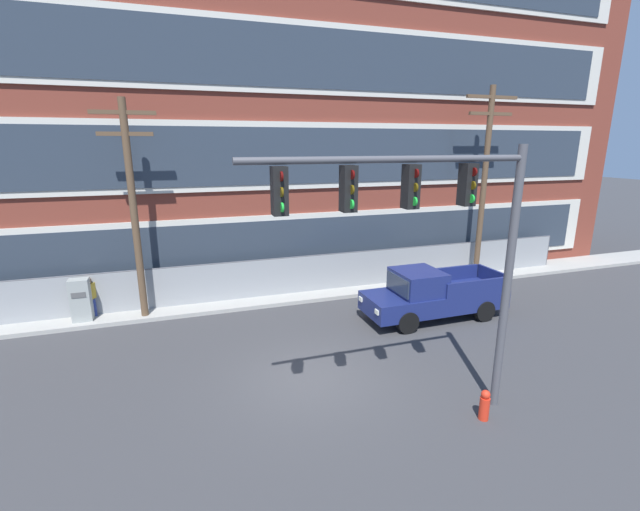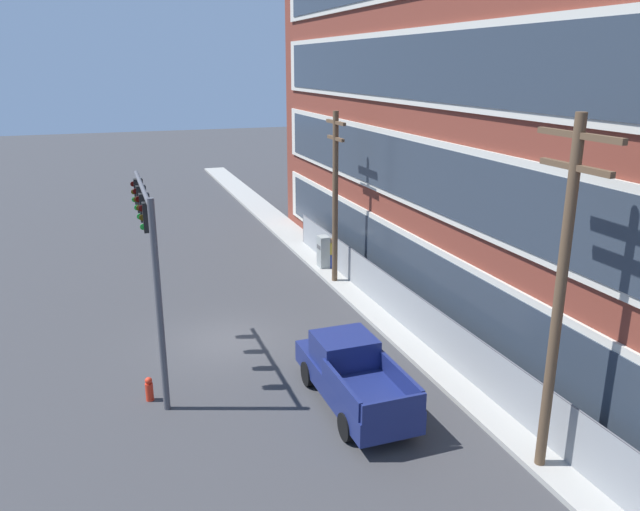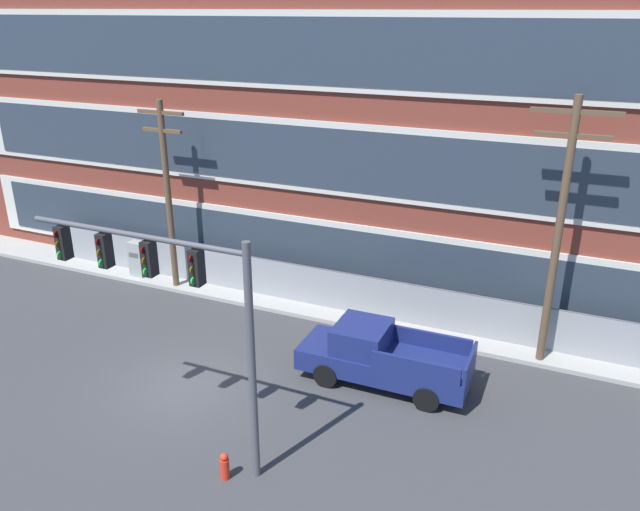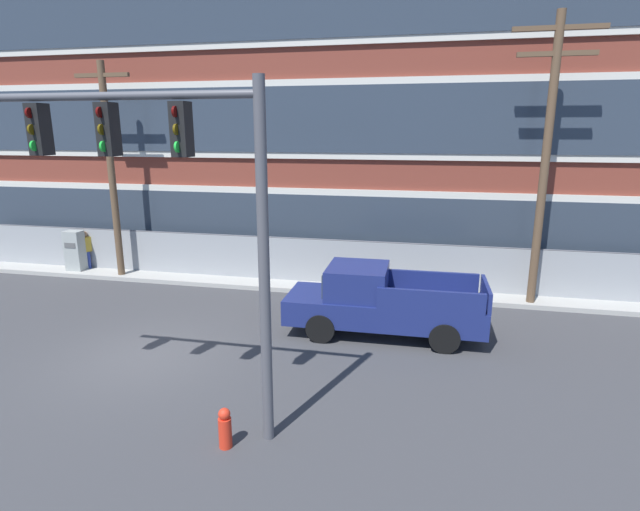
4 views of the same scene
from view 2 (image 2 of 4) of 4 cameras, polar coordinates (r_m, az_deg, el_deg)
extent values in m
plane|color=#38383A|center=(23.94, -8.51, -7.72)|extent=(160.00, 160.00, 0.00)
cube|color=#9E9B93|center=(25.82, 6.21, -5.53)|extent=(80.00, 1.90, 0.16)
cube|color=brown|center=(25.67, 18.79, 15.56)|extent=(37.07, 8.37, 19.33)
cube|color=beige|center=(24.62, 9.27, -1.71)|extent=(34.11, 0.10, 2.78)
cube|color=#2D3844|center=(24.59, 9.15, -1.73)|extent=(32.63, 0.06, 2.32)
cube|color=beige|center=(23.67, 9.72, 7.18)|extent=(34.11, 0.10, 2.78)
cube|color=#2D3844|center=(23.64, 9.59, 7.18)|extent=(32.63, 0.06, 2.32)
cube|color=beige|center=(23.33, 10.21, 16.57)|extent=(34.11, 0.10, 2.78)
cube|color=#2D3844|center=(23.31, 10.08, 16.58)|extent=(32.63, 0.06, 2.32)
cube|color=gray|center=(23.93, 8.52, -5.41)|extent=(26.94, 0.04, 1.77)
cylinder|color=#4C4C51|center=(35.75, -1.51, 2.37)|extent=(0.06, 0.06, 1.77)
cylinder|color=#4C4C51|center=(23.61, 8.61, -3.43)|extent=(26.94, 0.05, 0.05)
cylinder|color=#4C4C51|center=(18.55, -14.49, -4.74)|extent=(0.20, 0.20, 6.48)
cylinder|color=#4C4C51|center=(20.79, -15.93, 5.95)|extent=(6.33, 0.14, 0.14)
cube|color=black|center=(19.16, -15.41, 3.40)|extent=(0.28, 0.32, 0.90)
cylinder|color=#4B0807|center=(19.09, -16.01, 4.16)|extent=(0.04, 0.18, 0.18)
cylinder|color=#503E08|center=(19.15, -15.94, 3.35)|extent=(0.04, 0.18, 0.18)
cylinder|color=green|center=(19.21, -15.88, 2.53)|extent=(0.04, 0.18, 0.18)
cube|color=black|center=(20.50, -15.72, 4.24)|extent=(0.28, 0.32, 0.90)
cylinder|color=#4B0807|center=(20.43, -16.28, 4.96)|extent=(0.04, 0.18, 0.18)
cylinder|color=#503E08|center=(20.49, -16.22, 4.20)|extent=(0.04, 0.18, 0.18)
cylinder|color=green|center=(20.55, -16.16, 3.44)|extent=(0.04, 0.18, 0.18)
cube|color=black|center=(21.84, -15.99, 4.99)|extent=(0.28, 0.32, 0.90)
cylinder|color=#4B0807|center=(21.78, -16.52, 5.66)|extent=(0.04, 0.18, 0.18)
cylinder|color=#503E08|center=(21.83, -16.46, 4.94)|extent=(0.04, 0.18, 0.18)
cylinder|color=green|center=(21.89, -16.40, 4.23)|extent=(0.04, 0.18, 0.18)
cube|color=black|center=(23.19, -16.23, 5.64)|extent=(0.28, 0.32, 0.90)
cylinder|color=#4B0807|center=(23.13, -16.74, 6.28)|extent=(0.04, 0.18, 0.18)
cylinder|color=#503E08|center=(23.18, -16.68, 5.60)|extent=(0.04, 0.18, 0.18)
cylinder|color=green|center=(23.24, -16.62, 4.92)|extent=(0.04, 0.18, 0.18)
cube|color=navy|center=(19.26, 3.07, -11.53)|extent=(5.48, 1.99, 0.70)
cube|color=navy|center=(19.53, 2.23, -8.52)|extent=(1.66, 1.80, 0.86)
cube|color=#283342|center=(20.24, 1.32, -7.56)|extent=(0.08, 1.59, 0.64)
cube|color=navy|center=(17.65, 1.93, -12.03)|extent=(2.73, 0.15, 0.56)
cube|color=navy|center=(18.33, 7.29, -11.00)|extent=(2.73, 0.15, 0.56)
cube|color=navy|center=(16.83, 6.79, -13.72)|extent=(0.12, 1.85, 0.56)
cylinder|color=black|center=(20.49, -1.09, -10.75)|extent=(0.80, 0.27, 0.80)
cylinder|color=black|center=(21.06, 3.55, -9.96)|extent=(0.80, 0.27, 0.80)
cylinder|color=black|center=(17.84, 2.46, -15.37)|extent=(0.80, 0.27, 0.80)
cylinder|color=black|center=(18.49, 7.71, -14.24)|extent=(0.80, 0.27, 0.80)
cube|color=white|center=(21.29, -1.53, -8.26)|extent=(0.06, 0.24, 0.16)
cube|color=white|center=(21.71, 1.88, -7.73)|extent=(0.06, 0.24, 0.16)
cylinder|color=brown|center=(28.54, 1.40, 5.04)|extent=(0.26, 0.26, 8.02)
cube|color=brown|center=(28.01, 1.45, 12.07)|extent=(2.13, 0.14, 0.14)
cube|color=brown|center=(28.08, 1.44, 10.65)|extent=(1.81, 0.14, 0.14)
cylinder|color=brown|center=(15.83, 20.96, -4.34)|extent=(0.26, 0.26, 8.98)
cube|color=brown|center=(14.92, 22.59, 10.11)|extent=(2.61, 0.14, 0.14)
cube|color=brown|center=(15.01, 22.29, 7.47)|extent=(2.22, 0.14, 0.14)
cube|color=#939993|center=(31.32, 0.31, 0.22)|extent=(0.68, 0.49, 1.75)
cube|color=#515151|center=(31.14, -0.13, 0.79)|extent=(0.47, 0.02, 0.20)
cylinder|color=navy|center=(31.42, 0.97, -0.59)|extent=(0.14, 0.14, 0.85)
cylinder|color=navy|center=(31.26, 1.08, -0.69)|extent=(0.14, 0.14, 0.85)
cube|color=#B7932D|center=(31.12, 1.03, 0.63)|extent=(0.40, 0.47, 0.60)
sphere|color=#8C6647|center=(31.01, 1.03, 1.38)|extent=(0.24, 0.24, 0.24)
cylinder|color=red|center=(20.38, -15.32, -11.92)|extent=(0.24, 0.24, 0.58)
sphere|color=red|center=(20.20, -15.41, -10.98)|extent=(0.22, 0.22, 0.22)
camera|label=1|loc=(25.66, -34.34, 6.31)|focal=24.00mm
camera|label=3|loc=(14.60, -65.57, 12.86)|focal=35.00mm
camera|label=4|loc=(16.61, -42.33, -2.68)|focal=28.00mm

